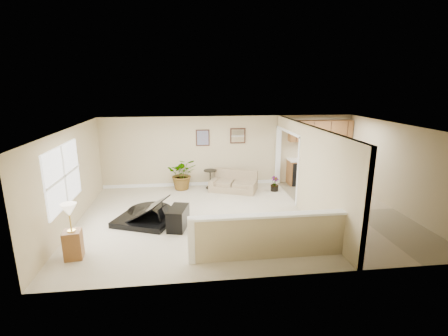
{
  "coord_description": "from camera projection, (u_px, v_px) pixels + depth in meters",
  "views": [
    {
      "loc": [
        -1.56,
        -8.34,
        3.57
      ],
      "look_at": [
        -0.5,
        0.4,
        1.3
      ],
      "focal_mm": 26.0,
      "sensor_mm": 36.0,
      "label": 1
    }
  ],
  "objects": [
    {
      "name": "piano",
      "position": [
        143.0,
        200.0,
        8.66
      ],
      "size": [
        2.02,
        1.99,
        1.36
      ],
      "rotation": [
        0.0,
        0.0,
        -0.38
      ],
      "color": "black",
      "rests_on": "floor"
    },
    {
      "name": "palm_plant",
      "position": [
        183.0,
        174.0,
        11.28
      ],
      "size": [
        1.02,
        0.88,
        1.11
      ],
      "color": "black",
      "rests_on": "floor"
    },
    {
      "name": "piano_bench",
      "position": [
        178.0,
        218.0,
        8.26
      ],
      "size": [
        0.59,
        0.89,
        0.54
      ],
      "primitive_type": "cube",
      "rotation": [
        0.0,
        0.0,
        -0.24
      ],
      "color": "black",
      "rests_on": "floor"
    },
    {
      "name": "left_window",
      "position": [
        63.0,
        176.0,
        7.73
      ],
      "size": [
        0.05,
        2.15,
        1.45
      ],
      "primitive_type": "cube",
      "color": "white",
      "rests_on": "left_wall"
    },
    {
      "name": "interior_partition",
      "position": [
        305.0,
        170.0,
        9.24
      ],
      "size": [
        0.18,
        5.99,
        2.5
      ],
      "color": "#C7B487",
      "rests_on": "floor"
    },
    {
      "name": "back_wall",
      "position": [
        229.0,
        151.0,
        11.66
      ],
      "size": [
        9.0,
        0.04,
        2.5
      ],
      "primitive_type": "cube",
      "color": "#C7B487",
      "rests_on": "floor"
    },
    {
      "name": "loveseat",
      "position": [
        233.0,
        181.0,
        11.21
      ],
      "size": [
        1.87,
        1.42,
        0.89
      ],
      "rotation": [
        0.0,
        0.0,
        -0.38
      ],
      "color": "#9C8963",
      "rests_on": "floor"
    },
    {
      "name": "left_wall",
      "position": [
        70.0,
        178.0,
        8.26
      ],
      "size": [
        0.04,
        6.0,
        2.5
      ],
      "primitive_type": "cube",
      "color": "#C7B487",
      "rests_on": "floor"
    },
    {
      "name": "ceiling",
      "position": [
        245.0,
        127.0,
        8.47
      ],
      "size": [
        9.0,
        6.0,
        0.04
      ],
      "primitive_type": "cube",
      "color": "white",
      "rests_on": "back_wall"
    },
    {
      "name": "floor",
      "position": [
        244.0,
        216.0,
        9.09
      ],
      "size": [
        9.0,
        9.0,
        0.0
      ],
      "primitive_type": "plane",
      "color": "beige",
      "rests_on": "ground"
    },
    {
      "name": "pony_half_wall",
      "position": [
        267.0,
        235.0,
        6.76
      ],
      "size": [
        3.42,
        0.22,
        1.0
      ],
      "color": "#C7B487",
      "rests_on": "floor"
    },
    {
      "name": "wall_mirror",
      "position": [
        238.0,
        136.0,
        11.53
      ],
      "size": [
        0.55,
        0.04,
        0.55
      ],
      "color": "#3C2016",
      "rests_on": "back_wall"
    },
    {
      "name": "wall_art_left",
      "position": [
        203.0,
        138.0,
        11.4
      ],
      "size": [
        0.48,
        0.04,
        0.58
      ],
      "color": "#3C2016",
      "rests_on": "back_wall"
    },
    {
      "name": "small_plant",
      "position": [
        275.0,
        185.0,
        11.17
      ],
      "size": [
        0.37,
        0.37,
        0.51
      ],
      "color": "black",
      "rests_on": "floor"
    },
    {
      "name": "lamp_stand",
      "position": [
        72.0,
        235.0,
        6.77
      ],
      "size": [
        0.4,
        0.4,
        1.22
      ],
      "color": "brown",
      "rests_on": "floor"
    },
    {
      "name": "right_wall",
      "position": [
        399.0,
        168.0,
        9.3
      ],
      "size": [
        0.04,
        6.0,
        2.5
      ],
      "primitive_type": "cube",
      "color": "#C7B487",
      "rests_on": "floor"
    },
    {
      "name": "accent_table",
      "position": [
        210.0,
        177.0,
        11.4
      ],
      "size": [
        0.46,
        0.46,
        0.66
      ],
      "color": "black",
      "rests_on": "floor"
    },
    {
      "name": "kitchen_cabinets",
      "position": [
        316.0,
        160.0,
        11.87
      ],
      "size": [
        2.36,
        0.65,
        2.33
      ],
      "color": "brown",
      "rests_on": "floor"
    },
    {
      "name": "front_wall",
      "position": [
        274.0,
        216.0,
        5.9
      ],
      "size": [
        9.0,
        0.04,
        2.5
      ],
      "primitive_type": "cube",
      "color": "#C7B487",
      "rests_on": "floor"
    },
    {
      "name": "kitchen_vinyl",
      "position": [
        350.0,
        210.0,
        9.46
      ],
      "size": [
        2.7,
        6.0,
        0.01
      ],
      "primitive_type": "cube",
      "color": "tan",
      "rests_on": "floor"
    }
  ]
}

